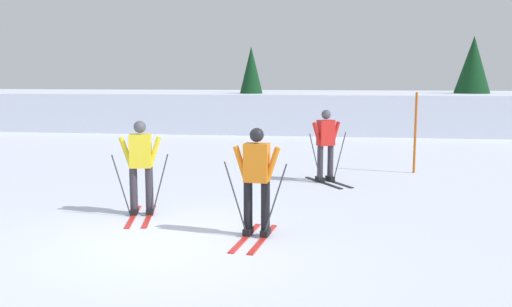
{
  "coord_description": "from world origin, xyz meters",
  "views": [
    {
      "loc": [
        2.52,
        -7.77,
        2.5
      ],
      "look_at": [
        0.95,
        3.64,
        0.9
      ],
      "focal_mm": 39.36,
      "sensor_mm": 36.0,
      "label": 1
    }
  ],
  "objects_px": {
    "skier_yellow": "(141,165)",
    "trail_marker_pole": "(415,133)",
    "conifer_far_right": "(473,75)",
    "conifer_far_left": "(251,80)",
    "skier_orange": "(257,179)",
    "skier_red": "(326,143)"
  },
  "relations": [
    {
      "from": "skier_yellow",
      "to": "conifer_far_left",
      "type": "height_order",
      "value": "conifer_far_left"
    },
    {
      "from": "skier_orange",
      "to": "trail_marker_pole",
      "type": "relative_size",
      "value": 0.82
    },
    {
      "from": "skier_yellow",
      "to": "skier_red",
      "type": "relative_size",
      "value": 1.0
    },
    {
      "from": "skier_yellow",
      "to": "skier_orange",
      "type": "xyz_separation_m",
      "value": [
        2.24,
        -1.07,
        0.0
      ]
    },
    {
      "from": "skier_orange",
      "to": "conifer_far_left",
      "type": "relative_size",
      "value": 0.45
    },
    {
      "from": "trail_marker_pole",
      "to": "conifer_far_left",
      "type": "xyz_separation_m",
      "value": [
        -5.79,
        10.43,
        1.27
      ]
    },
    {
      "from": "skier_red",
      "to": "trail_marker_pole",
      "type": "relative_size",
      "value": 0.82
    },
    {
      "from": "skier_yellow",
      "to": "trail_marker_pole",
      "type": "bearing_deg",
      "value": 43.63
    },
    {
      "from": "skier_yellow",
      "to": "skier_orange",
      "type": "relative_size",
      "value": 1.0
    },
    {
      "from": "conifer_far_right",
      "to": "conifer_far_left",
      "type": "bearing_deg",
      "value": -171.54
    },
    {
      "from": "skier_orange",
      "to": "conifer_far_right",
      "type": "height_order",
      "value": "conifer_far_right"
    },
    {
      "from": "skier_yellow",
      "to": "conifer_far_left",
      "type": "bearing_deg",
      "value": 91.07
    },
    {
      "from": "conifer_far_left",
      "to": "skier_yellow",
      "type": "bearing_deg",
      "value": -88.93
    },
    {
      "from": "skier_yellow",
      "to": "skier_red",
      "type": "distance_m",
      "value": 4.91
    },
    {
      "from": "conifer_far_left",
      "to": "skier_orange",
      "type": "bearing_deg",
      "value": -81.4
    },
    {
      "from": "skier_orange",
      "to": "skier_red",
      "type": "distance_m",
      "value": 4.87
    },
    {
      "from": "conifer_far_left",
      "to": "conifer_far_right",
      "type": "relative_size",
      "value": 0.89
    },
    {
      "from": "conifer_far_right",
      "to": "skier_yellow",
      "type": "bearing_deg",
      "value": -119.28
    },
    {
      "from": "skier_yellow",
      "to": "conifer_far_right",
      "type": "bearing_deg",
      "value": 60.72
    },
    {
      "from": "trail_marker_pole",
      "to": "skier_yellow",
      "type": "bearing_deg",
      "value": -136.37
    },
    {
      "from": "skier_yellow",
      "to": "conifer_far_right",
      "type": "distance_m",
      "value": 19.72
    },
    {
      "from": "skier_yellow",
      "to": "trail_marker_pole",
      "type": "height_order",
      "value": "trail_marker_pole"
    }
  ]
}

